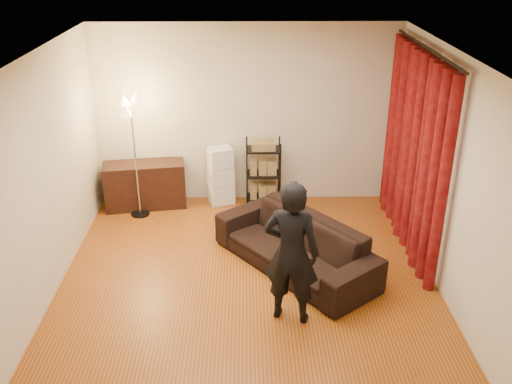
{
  "coord_description": "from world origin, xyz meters",
  "views": [
    {
      "loc": [
        -0.0,
        -5.68,
        3.84
      ],
      "look_at": [
        0.1,
        0.3,
        1.1
      ],
      "focal_mm": 40.0,
      "sensor_mm": 36.0,
      "label": 1
    }
  ],
  "objects_px": {
    "storage_boxes": "(221,176)",
    "sofa": "(295,244)",
    "media_cabinet": "(145,185)",
    "wire_shelf": "(263,174)",
    "person": "(291,253)",
    "floor_lamp": "(135,157)"
  },
  "relations": [
    {
      "from": "person",
      "to": "wire_shelf",
      "type": "bearing_deg",
      "value": -69.41
    },
    {
      "from": "storage_boxes",
      "to": "person",
      "type": "bearing_deg",
      "value": -73.57
    },
    {
      "from": "media_cabinet",
      "to": "floor_lamp",
      "type": "height_order",
      "value": "floor_lamp"
    },
    {
      "from": "person",
      "to": "sofa",
      "type": "bearing_deg",
      "value": -81.27
    },
    {
      "from": "media_cabinet",
      "to": "storage_boxes",
      "type": "bearing_deg",
      "value": -4.45
    },
    {
      "from": "media_cabinet",
      "to": "storage_boxes",
      "type": "xyz_separation_m",
      "value": [
        1.14,
        0.08,
        0.1
      ]
    },
    {
      "from": "media_cabinet",
      "to": "floor_lamp",
      "type": "relative_size",
      "value": 0.66
    },
    {
      "from": "person",
      "to": "floor_lamp",
      "type": "xyz_separation_m",
      "value": [
        -2.05,
        2.51,
        0.1
      ]
    },
    {
      "from": "storage_boxes",
      "to": "media_cabinet",
      "type": "bearing_deg",
      "value": -175.75
    },
    {
      "from": "media_cabinet",
      "to": "storage_boxes",
      "type": "height_order",
      "value": "storage_boxes"
    },
    {
      "from": "media_cabinet",
      "to": "wire_shelf",
      "type": "relative_size",
      "value": 1.11
    },
    {
      "from": "media_cabinet",
      "to": "wire_shelf",
      "type": "height_order",
      "value": "wire_shelf"
    },
    {
      "from": "sofa",
      "to": "storage_boxes",
      "type": "height_order",
      "value": "storage_boxes"
    },
    {
      "from": "storage_boxes",
      "to": "sofa",
      "type": "bearing_deg",
      "value": -62.26
    },
    {
      "from": "sofa",
      "to": "floor_lamp",
      "type": "distance_m",
      "value": 2.71
    },
    {
      "from": "wire_shelf",
      "to": "floor_lamp",
      "type": "xyz_separation_m",
      "value": [
        -1.83,
        -0.24,
        0.37
      ]
    },
    {
      "from": "sofa",
      "to": "media_cabinet",
      "type": "height_order",
      "value": "media_cabinet"
    },
    {
      "from": "sofa",
      "to": "media_cabinet",
      "type": "distance_m",
      "value": 2.78
    },
    {
      "from": "wire_shelf",
      "to": "floor_lamp",
      "type": "relative_size",
      "value": 0.59
    },
    {
      "from": "person",
      "to": "floor_lamp",
      "type": "height_order",
      "value": "floor_lamp"
    },
    {
      "from": "wire_shelf",
      "to": "storage_boxes",
      "type": "bearing_deg",
      "value": 152.71
    },
    {
      "from": "media_cabinet",
      "to": "wire_shelf",
      "type": "xyz_separation_m",
      "value": [
        1.79,
        -0.06,
        0.19
      ]
    }
  ]
}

